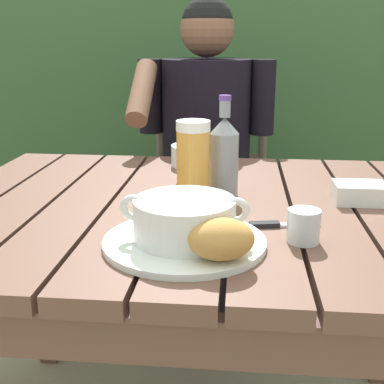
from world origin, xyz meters
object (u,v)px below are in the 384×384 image
chair_near_diner (208,200)px  table_knife (278,225)px  diner_bowl (197,155)px  butter_tub (359,193)px  beer_bottle (224,155)px  beer_glass (193,161)px  bread_roll (221,239)px  serving_plate (185,242)px  person_eating (205,146)px  soup_bowl (184,218)px  water_glass_small (304,226)px

chair_near_diner → table_knife: (0.20, -1.03, 0.28)m
chair_near_diner → diner_bowl: chair_near_diner is taller
diner_bowl → butter_tub: bearing=-38.5°
diner_bowl → beer_bottle: bearing=-73.0°
beer_glass → diner_bowl: size_ratio=1.21×
chair_near_diner → bread_roll: (0.10, -1.23, 0.33)m
serving_plate → butter_tub: size_ratio=2.58×
person_eating → beer_bottle: (0.09, -0.64, 0.11)m
soup_bowl → beer_glass: 0.27m
chair_near_diner → soup_bowl: size_ratio=4.03×
chair_near_diner → bread_roll: size_ratio=7.61×
beer_glass → serving_plate: bearing=-87.9°
soup_bowl → water_glass_small: soup_bowl is taller
chair_near_diner → serving_plate: 1.18m
chair_near_diner → water_glass_small: size_ratio=15.11×
soup_bowl → table_knife: bearing=32.5°
person_eating → butter_tub: (0.40, -0.66, 0.04)m
serving_plate → bread_roll: bread_roll is taller
water_glass_small → butter_tub: (0.15, 0.25, -0.01)m
water_glass_small → beer_bottle: bearing=119.2°
bread_roll → butter_tub: (0.30, 0.37, -0.02)m
chair_near_diner → water_glass_small: bearing=-77.6°
serving_plate → beer_glass: size_ratio=1.60×
person_eating → water_glass_small: bearing=-74.9°
chair_near_diner → bread_roll: chair_near_diner is taller
person_eating → butter_tub: person_eating is taller
bread_roll → serving_plate: bearing=130.6°
beer_glass → beer_bottle: size_ratio=0.78×
butter_tub → diner_bowl: diner_bowl is taller
chair_near_diner → beer_glass: size_ratio=5.07×
serving_plate → bread_roll: (0.07, -0.08, 0.04)m
soup_bowl → diner_bowl: size_ratio=1.53×
bread_roll → person_eating: bearing=95.6°
beer_bottle → butter_tub: beer_bottle is taller
chair_near_diner → soup_bowl: 1.19m
beer_bottle → person_eating: bearing=98.2°
person_eating → serving_plate: size_ratio=4.21×
soup_bowl → butter_tub: (0.37, 0.29, -0.03)m
diner_bowl → bread_roll: bearing=-81.8°
chair_near_diner → serving_plate: chair_near_diner is taller
chair_near_diner → water_glass_small: (0.24, -1.11, 0.31)m
serving_plate → table_knife: (0.17, 0.11, -0.00)m
beer_bottle → diner_bowl: bearing=107.0°
soup_bowl → butter_tub: 0.47m
bread_roll → soup_bowl: bearing=130.6°
table_knife → diner_bowl: bearing=112.5°
beer_glass → beer_bottle: beer_bottle is taller
beer_glass → diner_bowl: 0.35m
chair_near_diner → beer_bottle: bearing=-83.9°
serving_plate → beer_bottle: 0.33m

